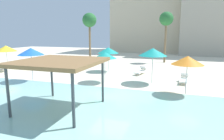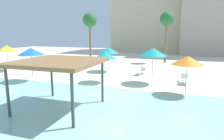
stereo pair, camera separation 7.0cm
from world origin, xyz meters
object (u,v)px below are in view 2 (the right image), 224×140
at_px(lounge_chair_0, 184,79).
at_px(beach_umbrella_teal_2, 153,52).
at_px(beach_umbrella_yellow_5, 7,48).
at_px(lounge_chair_2, 141,71).
at_px(beach_umbrella_teal_0, 109,50).
at_px(palm_tree_1, 90,21).
at_px(shade_pavilion, 59,63).
at_px(palm_tree_0, 167,20).
at_px(beach_umbrella_orange_4, 188,60).
at_px(beach_umbrella_teal_6, 105,55).
at_px(beach_umbrella_blue_3, 31,51).
at_px(lounge_chair_1, 6,66).

bearing_deg(lounge_chair_0, beach_umbrella_teal_2, -65.85).
bearing_deg(beach_umbrella_yellow_5, lounge_chair_2, 12.12).
bearing_deg(beach_umbrella_yellow_5, beach_umbrella_teal_0, 18.45).
bearing_deg(beach_umbrella_teal_2, palm_tree_1, 137.77).
relative_size(lounge_chair_0, lounge_chair_2, 0.98).
relative_size(lounge_chair_2, palm_tree_1, 0.29).
bearing_deg(beach_umbrella_teal_0, shade_pavilion, -83.93).
bearing_deg(lounge_chair_2, palm_tree_0, -175.65).
distance_m(beach_umbrella_orange_4, beach_umbrella_teal_6, 6.56).
distance_m(beach_umbrella_blue_3, palm_tree_0, 18.52).
height_order(beach_umbrella_yellow_5, lounge_chair_0, beach_umbrella_yellow_5).
distance_m(beach_umbrella_teal_0, beach_umbrella_orange_4, 9.89).
distance_m(beach_umbrella_teal_0, beach_umbrella_blue_3, 7.90).
relative_size(beach_umbrella_teal_6, lounge_chair_0, 1.31).
xyz_separation_m(shade_pavilion, lounge_chair_1, (-13.04, 8.80, -2.20)).
relative_size(beach_umbrella_teal_0, beach_umbrella_teal_2, 0.90).
xyz_separation_m(beach_umbrella_yellow_5, palm_tree_1, (5.99, 8.39, 3.18)).
bearing_deg(beach_umbrella_yellow_5, palm_tree_1, 54.46).
height_order(lounge_chair_1, palm_tree_0, palm_tree_0).
xyz_separation_m(beach_umbrella_teal_2, lounge_chair_0, (2.55, 0.85, -2.25)).
relative_size(beach_umbrella_teal_0, lounge_chair_1, 1.37).
bearing_deg(shade_pavilion, lounge_chair_0, 51.83).
xyz_separation_m(beach_umbrella_blue_3, beach_umbrella_orange_4, (12.43, 0.12, -0.25)).
distance_m(beach_umbrella_teal_2, beach_umbrella_orange_4, 3.57).
distance_m(beach_umbrella_blue_3, palm_tree_1, 11.67).
height_order(shade_pavilion, lounge_chair_1, shade_pavilion).
distance_m(beach_umbrella_teal_6, lounge_chair_2, 5.20).
xyz_separation_m(lounge_chair_1, palm_tree_0, (17.24, 11.20, 5.54)).
relative_size(palm_tree_0, palm_tree_1, 1.03).
relative_size(beach_umbrella_orange_4, lounge_chair_2, 1.32).
height_order(beach_umbrella_orange_4, beach_umbrella_teal_6, beach_umbrella_orange_4).
relative_size(shade_pavilion, lounge_chair_1, 2.21).
bearing_deg(lounge_chair_2, lounge_chair_0, 73.85).
height_order(lounge_chair_0, palm_tree_1, palm_tree_1).
height_order(lounge_chair_0, palm_tree_0, palm_tree_0).
relative_size(beach_umbrella_teal_6, palm_tree_0, 0.36).
distance_m(lounge_chair_0, palm_tree_0, 13.16).
bearing_deg(beach_umbrella_teal_0, beach_umbrella_orange_4, -38.85).
bearing_deg(beach_umbrella_orange_4, beach_umbrella_blue_3, -179.47).
bearing_deg(lounge_chair_1, beach_umbrella_yellow_5, 53.93).
relative_size(beach_umbrella_yellow_5, palm_tree_1, 0.41).
bearing_deg(beach_umbrella_teal_2, beach_umbrella_teal_6, -166.33).
height_order(beach_umbrella_teal_0, palm_tree_0, palm_tree_0).
bearing_deg(beach_umbrella_teal_6, beach_umbrella_blue_3, -164.66).
height_order(lounge_chair_2, palm_tree_1, palm_tree_1).
relative_size(beach_umbrella_teal_0, palm_tree_1, 0.38).
height_order(beach_umbrella_teal_0, beach_umbrella_teal_2, beach_umbrella_teal_2).
bearing_deg(lounge_chair_0, beach_umbrella_orange_4, 5.81).
relative_size(beach_umbrella_blue_3, lounge_chair_0, 1.48).
xyz_separation_m(beach_umbrella_yellow_5, lounge_chair_1, (-1.47, 1.09, -2.16)).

